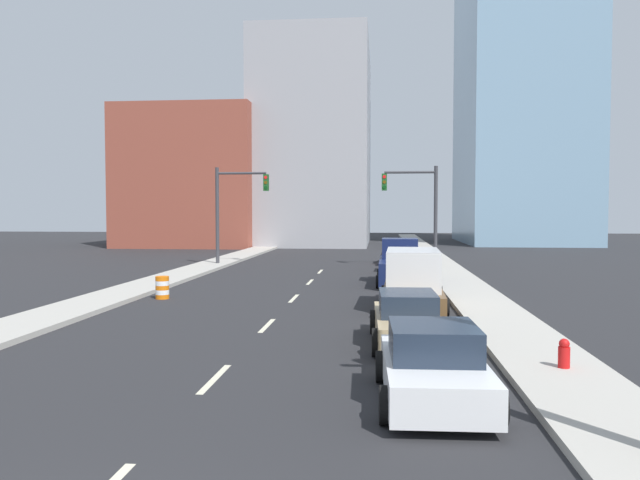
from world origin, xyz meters
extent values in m
cube|color=#ADA89E|center=(-7.59, 44.30, 0.09)|extent=(2.37, 88.59, 0.18)
cube|color=#ADA89E|center=(7.59, 44.30, 0.09)|extent=(2.37, 88.59, 0.18)
cube|color=beige|center=(0.00, 7.85, 0.00)|extent=(0.16, 2.40, 0.01)
cube|color=beige|center=(0.00, 14.23, 0.00)|extent=(0.16, 2.40, 0.01)
cube|color=beige|center=(0.00, 20.49, 0.00)|extent=(0.16, 2.40, 0.01)
cube|color=beige|center=(0.00, 26.57, 0.00)|extent=(0.16, 2.40, 0.01)
cube|color=beige|center=(0.00, 32.19, 0.00)|extent=(0.16, 2.40, 0.01)
cube|color=brown|center=(-15.90, 60.87, 7.12)|extent=(14.00, 16.00, 14.24)
cube|color=#99999E|center=(-3.68, 64.87, 11.06)|extent=(12.00, 20.00, 22.13)
cube|color=#7A9EB7|center=(19.68, 68.87, 18.80)|extent=(13.00, 20.00, 37.60)
cylinder|color=#38383D|center=(-7.28, 35.59, 3.30)|extent=(0.24, 0.24, 6.60)
cylinder|color=#38383D|center=(-5.61, 35.59, 6.20)|extent=(3.33, 0.16, 0.16)
cube|color=#194C1E|center=(-3.95, 35.59, 5.57)|extent=(0.34, 0.32, 1.10)
cylinder|color=red|center=(-3.95, 35.42, 5.91)|extent=(0.22, 0.04, 0.22)
cylinder|color=#593F0C|center=(-3.95, 35.42, 5.57)|extent=(0.22, 0.04, 0.22)
cylinder|color=#0C3F14|center=(-3.95, 35.42, 5.23)|extent=(0.22, 0.04, 0.22)
cylinder|color=#38383D|center=(7.21, 35.59, 3.30)|extent=(0.24, 0.24, 6.60)
cylinder|color=#38383D|center=(5.54, 35.59, 6.20)|extent=(3.33, 0.16, 0.16)
cube|color=#194C1E|center=(3.88, 35.59, 5.57)|extent=(0.34, 0.32, 1.10)
cylinder|color=red|center=(3.88, 35.42, 5.91)|extent=(0.22, 0.04, 0.22)
cylinder|color=#593F0C|center=(3.88, 35.42, 5.57)|extent=(0.22, 0.04, 0.22)
cylinder|color=#0C3F14|center=(3.88, 35.42, 5.23)|extent=(0.22, 0.04, 0.22)
cylinder|color=orange|center=(-5.48, 19.84, 0.10)|extent=(0.56, 0.56, 0.19)
cylinder|color=white|center=(-5.48, 19.84, 0.29)|extent=(0.56, 0.56, 0.19)
cylinder|color=orange|center=(-5.48, 19.84, 0.47)|extent=(0.56, 0.56, 0.19)
cylinder|color=white|center=(-5.48, 19.84, 0.67)|extent=(0.56, 0.56, 0.19)
cylinder|color=orange|center=(-5.48, 19.84, 0.85)|extent=(0.56, 0.56, 0.19)
cylinder|color=red|center=(7.73, 8.86, 0.33)|extent=(0.26, 0.26, 0.65)
sphere|color=red|center=(7.73, 8.86, 0.72)|extent=(0.23, 0.23, 0.23)
cube|color=silver|center=(4.64, 6.64, 0.53)|extent=(1.99, 4.36, 0.69)
cube|color=#1E2838|center=(4.64, 6.64, 1.19)|extent=(1.70, 1.98, 0.63)
cylinder|color=black|center=(3.64, 7.94, 0.34)|extent=(0.24, 0.68, 0.67)
cylinder|color=black|center=(5.57, 8.00, 0.34)|extent=(0.24, 0.68, 0.67)
cylinder|color=black|center=(3.72, 5.28, 0.34)|extent=(0.24, 0.68, 0.67)
cylinder|color=black|center=(5.65, 5.33, 0.34)|extent=(0.24, 0.68, 0.67)
cube|color=tan|center=(4.37, 11.80, 0.52)|extent=(1.86, 4.78, 0.65)
cube|color=#1E2838|center=(4.37, 11.80, 1.15)|extent=(1.58, 2.17, 0.61)
cylinder|color=black|center=(3.44, 13.24, 0.36)|extent=(0.24, 0.73, 0.72)
cylinder|color=black|center=(5.22, 13.29, 0.36)|extent=(0.24, 0.73, 0.72)
cylinder|color=black|center=(3.53, 10.30, 0.36)|extent=(0.24, 0.73, 0.72)
cylinder|color=black|center=(5.31, 10.36, 0.36)|extent=(0.24, 0.73, 0.72)
cube|color=brown|center=(4.85, 18.41, 0.48)|extent=(2.38, 6.06, 0.61)
cube|color=silver|center=(4.84, 18.11, 1.51)|extent=(2.05, 3.77, 1.46)
cylinder|color=black|center=(3.80, 20.30, 0.31)|extent=(0.24, 0.63, 0.62)
cylinder|color=black|center=(6.04, 20.23, 0.31)|extent=(0.24, 0.63, 0.62)
cylinder|color=black|center=(3.67, 16.60, 0.31)|extent=(0.24, 0.63, 0.62)
cylinder|color=black|center=(5.91, 16.52, 0.31)|extent=(0.24, 0.63, 0.62)
cube|color=#141E47|center=(4.62, 25.99, 0.71)|extent=(2.13, 5.64, 1.08)
cube|color=#141E47|center=(4.63, 26.83, 1.77)|extent=(1.82, 1.71, 1.03)
cylinder|color=black|center=(3.59, 27.74, 0.31)|extent=(0.23, 0.63, 0.63)
cylinder|color=black|center=(5.70, 27.71, 0.31)|extent=(0.23, 0.63, 0.63)
cylinder|color=black|center=(3.53, 24.27, 0.31)|extent=(0.23, 0.63, 0.63)
cylinder|color=black|center=(5.64, 24.23, 0.31)|extent=(0.23, 0.63, 0.63)
cube|color=slate|center=(4.93, 32.51, 0.53)|extent=(2.07, 4.86, 0.73)
cube|color=#1E2838|center=(4.93, 32.51, 1.22)|extent=(1.74, 2.22, 0.65)
cylinder|color=black|center=(4.01, 34.03, 0.30)|extent=(0.24, 0.62, 0.61)
cylinder|color=black|center=(5.97, 33.96, 0.30)|extent=(0.24, 0.62, 0.61)
cylinder|color=black|center=(3.90, 31.06, 0.30)|extent=(0.24, 0.62, 0.61)
cylinder|color=black|center=(5.86, 30.99, 0.30)|extent=(0.24, 0.62, 0.61)
cube|color=maroon|center=(4.77, 38.27, 0.54)|extent=(2.05, 4.74, 0.68)
cube|color=#1E2838|center=(4.77, 38.27, 1.20)|extent=(1.73, 2.16, 0.64)
cylinder|color=black|center=(3.85, 39.76, 0.36)|extent=(0.25, 0.72, 0.72)
cylinder|color=black|center=(5.80, 39.69, 0.36)|extent=(0.25, 0.72, 0.72)
cylinder|color=black|center=(3.75, 36.86, 0.36)|extent=(0.25, 0.72, 0.72)
cylinder|color=black|center=(5.69, 36.79, 0.36)|extent=(0.25, 0.72, 0.72)
camera|label=1|loc=(3.61, -5.42, 3.70)|focal=35.00mm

